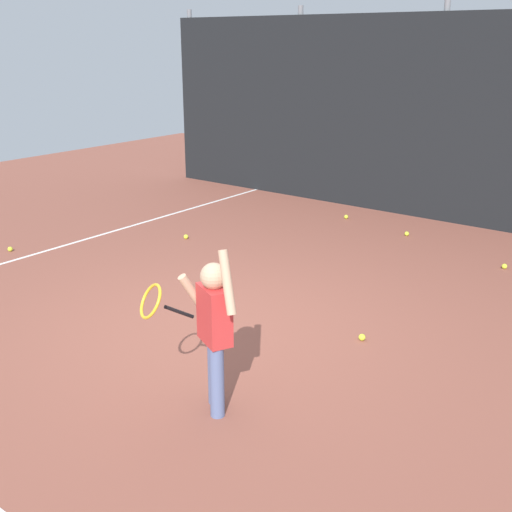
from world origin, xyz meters
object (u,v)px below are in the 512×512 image
(tennis_ball_0, at_px, (346,217))
(tennis_ball_4, at_px, (504,266))
(tennis_ball_6, at_px, (10,249))
(tennis_ball_7, at_px, (362,337))
(tennis_ball_1, at_px, (407,234))
(tennis_player, at_px, (212,324))
(tennis_ball_2, at_px, (186,237))

(tennis_ball_0, xyz_separation_m, tennis_ball_4, (2.76, -0.86, 0.00))
(tennis_ball_4, bearing_deg, tennis_ball_6, -148.70)
(tennis_ball_0, height_order, tennis_ball_7, same)
(tennis_ball_0, relative_size, tennis_ball_1, 1.00)
(tennis_ball_0, bearing_deg, tennis_ball_1, -13.45)
(tennis_player, height_order, tennis_ball_1, tennis_player)
(tennis_ball_2, xyz_separation_m, tennis_ball_6, (-1.50, -1.87, 0.00))
(tennis_ball_2, xyz_separation_m, tennis_ball_4, (4.05, 1.51, 0.00))
(tennis_player, relative_size, tennis_ball_6, 20.46)
(tennis_player, relative_size, tennis_ball_4, 20.46)
(tennis_ball_2, bearing_deg, tennis_player, -43.88)
(tennis_player, xyz_separation_m, tennis_ball_6, (-4.76, 1.26, -0.69))
(tennis_ball_2, relative_size, tennis_ball_6, 1.00)
(tennis_ball_7, bearing_deg, tennis_ball_6, -174.45)
(tennis_ball_2, bearing_deg, tennis_ball_7, -20.87)
(tennis_ball_1, height_order, tennis_ball_6, same)
(tennis_ball_4, bearing_deg, tennis_ball_7, -98.85)
(tennis_ball_0, relative_size, tennis_ball_4, 1.00)
(tennis_ball_0, xyz_separation_m, tennis_ball_1, (1.18, -0.28, 0.00))
(tennis_player, height_order, tennis_ball_7, tennis_player)
(tennis_ball_4, height_order, tennis_ball_7, same)
(tennis_ball_4, bearing_deg, tennis_player, -99.69)
(tennis_ball_4, relative_size, tennis_ball_7, 1.00)
(tennis_player, bearing_deg, tennis_ball_4, 105.99)
(tennis_ball_2, relative_size, tennis_ball_4, 1.00)
(tennis_player, relative_size, tennis_ball_7, 20.46)
(tennis_ball_4, bearing_deg, tennis_ball_0, 162.79)
(tennis_ball_2, distance_m, tennis_ball_7, 3.86)
(tennis_ball_1, height_order, tennis_ball_7, same)
(tennis_player, distance_m, tennis_ball_7, 1.92)
(tennis_ball_4, height_order, tennis_ball_6, same)
(tennis_ball_2, bearing_deg, tennis_ball_0, 61.37)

